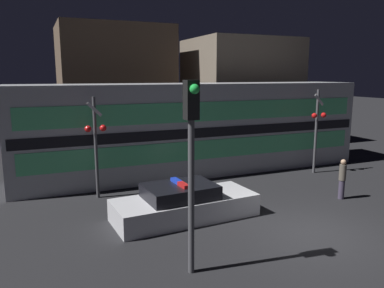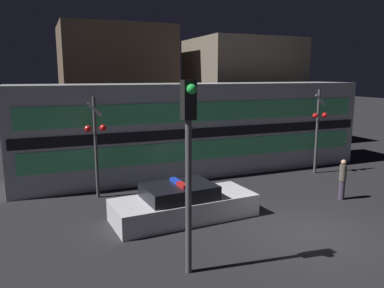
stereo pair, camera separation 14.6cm
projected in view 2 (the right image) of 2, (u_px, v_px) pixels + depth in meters
name	position (u px, v px, depth m)	size (l,w,h in m)	color
ground_plane	(311.00, 234.00, 11.47)	(120.00, 120.00, 0.00)	black
train	(197.00, 128.00, 18.59)	(17.28, 3.04, 4.41)	#B7BABF
police_car	(183.00, 204.00, 12.69)	(4.97, 2.20, 1.32)	silver
pedestrian	(343.00, 179.00, 14.55)	(0.27, 0.27, 1.59)	#3F384C
crossing_signal_near	(318.00, 126.00, 18.18)	(0.82, 0.33, 4.12)	#4C4C51
crossing_signal_far	(96.00, 141.00, 14.47)	(0.82, 0.33, 4.00)	#4C4C51
traffic_light_corner	(189.00, 149.00, 8.69)	(0.30, 0.46, 4.70)	#4C4C51
building_left	(117.00, 86.00, 25.86)	(7.28, 5.58, 8.05)	brown
building_center	(242.00, 92.00, 26.84)	(6.90, 6.10, 7.28)	#726656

